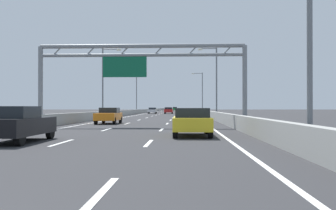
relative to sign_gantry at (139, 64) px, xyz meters
name	(u,v)px	position (x,y,z in m)	size (l,w,h in m)	color
ground_plane	(171,112)	(0.17, 74.10, -4.84)	(260.00, 260.00, 0.00)	#2D2D30
lane_dash_left_1	(62,143)	(-1.63, -13.40, -4.83)	(0.16, 3.00, 0.01)	white
lane_dash_left_2	(107,130)	(-1.63, -4.40, -4.83)	(0.16, 3.00, 0.01)	white
lane_dash_left_3	(127,124)	(-1.63, 4.60, -4.83)	(0.16, 3.00, 0.01)	white
lane_dash_left_4	(139,120)	(-1.63, 13.60, -4.83)	(0.16, 3.00, 0.01)	white
lane_dash_left_5	(147,118)	(-1.63, 22.60, -4.83)	(0.16, 3.00, 0.01)	white
lane_dash_left_6	(152,116)	(-1.63, 31.60, -4.83)	(0.16, 3.00, 0.01)	white
lane_dash_left_7	(156,115)	(-1.63, 40.60, -4.83)	(0.16, 3.00, 0.01)	white
lane_dash_left_8	(159,114)	(-1.63, 49.60, -4.83)	(0.16, 3.00, 0.01)	white
lane_dash_left_9	(162,113)	(-1.63, 58.60, -4.83)	(0.16, 3.00, 0.01)	white
lane_dash_left_10	(164,113)	(-1.63, 67.60, -4.83)	(0.16, 3.00, 0.01)	white
lane_dash_left_11	(165,112)	(-1.63, 76.60, -4.83)	(0.16, 3.00, 0.01)	white
lane_dash_left_12	(167,112)	(-1.63, 85.60, -4.83)	(0.16, 3.00, 0.01)	white
lane_dash_left_13	(168,112)	(-1.63, 94.60, -4.83)	(0.16, 3.00, 0.01)	white
lane_dash_left_14	(169,111)	(-1.63, 103.60, -4.83)	(0.16, 3.00, 0.01)	white
lane_dash_left_15	(170,111)	(-1.63, 112.60, -4.83)	(0.16, 3.00, 0.01)	white
lane_dash_left_16	(171,111)	(-1.63, 121.60, -4.83)	(0.16, 3.00, 0.01)	white
lane_dash_left_17	(171,111)	(-1.63, 130.60, -4.83)	(0.16, 3.00, 0.01)	white
lane_dash_right_0	(99,196)	(1.97, -22.40, -4.83)	(0.16, 3.00, 0.01)	white
lane_dash_right_1	(149,143)	(1.97, -13.40, -4.83)	(0.16, 3.00, 0.01)	white
lane_dash_right_2	(161,130)	(1.97, -4.40, -4.83)	(0.16, 3.00, 0.01)	white
lane_dash_right_3	(167,124)	(1.97, 4.60, -4.83)	(0.16, 3.00, 0.01)	white
lane_dash_right_4	(171,120)	(1.97, 13.60, -4.83)	(0.16, 3.00, 0.01)	white
lane_dash_right_5	(173,118)	(1.97, 22.60, -4.83)	(0.16, 3.00, 0.01)	white
lane_dash_right_6	(174,116)	(1.97, 31.60, -4.83)	(0.16, 3.00, 0.01)	white
lane_dash_right_7	(175,115)	(1.97, 40.60, -4.83)	(0.16, 3.00, 0.01)	white
lane_dash_right_8	(176,114)	(1.97, 49.60, -4.83)	(0.16, 3.00, 0.01)	white
lane_dash_right_9	(177,113)	(1.97, 58.60, -4.83)	(0.16, 3.00, 0.01)	white
lane_dash_right_10	(178,113)	(1.97, 67.60, -4.83)	(0.16, 3.00, 0.01)	white
lane_dash_right_11	(178,112)	(1.97, 76.60, -4.83)	(0.16, 3.00, 0.01)	white
lane_dash_right_12	(178,112)	(1.97, 85.60, -4.83)	(0.16, 3.00, 0.01)	white
lane_dash_right_13	(179,112)	(1.97, 94.60, -4.83)	(0.16, 3.00, 0.01)	white
lane_dash_right_14	(179,111)	(1.97, 103.60, -4.83)	(0.16, 3.00, 0.01)	white
lane_dash_right_15	(179,111)	(1.97, 112.60, -4.83)	(0.16, 3.00, 0.01)	white
lane_dash_right_16	(180,111)	(1.97, 121.60, -4.83)	(0.16, 3.00, 0.01)	white
lane_dash_right_17	(180,111)	(1.97, 130.60, -4.83)	(0.16, 3.00, 0.01)	white
edge_line_left	(148,113)	(-5.08, 62.10, -4.83)	(0.16, 176.00, 0.01)	white
edge_line_right	(191,113)	(5.42, 62.10, -4.83)	(0.16, 176.00, 0.01)	white
barrier_left	(150,110)	(-6.73, 84.10, -4.36)	(0.45, 220.00, 0.95)	#9E9E99
barrier_right	(195,110)	(7.07, 84.10, -4.36)	(0.45, 220.00, 0.95)	#9E9E99
sign_gantry	(139,64)	(0.00, 0.00, 0.00)	(16.19, 0.36, 6.36)	gray
streetlamp_left_mid	(104,78)	(-7.29, 21.47, 0.56)	(2.58, 0.28, 9.50)	slate
streetlamp_right_mid	(215,78)	(7.64, 21.47, 0.56)	(2.58, 0.28, 9.50)	slate
streetlamp_left_far	(138,90)	(-7.29, 58.14, 0.56)	(2.58, 0.28, 9.50)	slate
streetlamp_right_far	(201,90)	(7.64, 58.14, 0.56)	(2.58, 0.28, 9.50)	slate
green_car	(175,109)	(0.41, 107.81, -4.06)	(1.70, 4.13, 1.52)	#1E7A38
orange_car	(109,115)	(-3.27, 4.48, -4.10)	(1.81, 4.18, 1.43)	orange
white_car	(152,110)	(-3.67, 56.72, -4.12)	(1.78, 4.39, 1.37)	silver
yellow_car	(192,122)	(3.83, -9.49, -4.10)	(1.89, 4.11, 1.43)	yellow
black_car	(17,124)	(-3.61, -13.18, -4.06)	(1.83, 4.31, 1.52)	black
red_car	(169,110)	(0.13, 55.14, -4.08)	(1.85, 4.52, 1.44)	red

